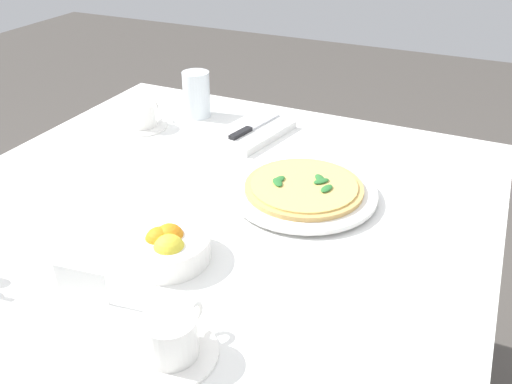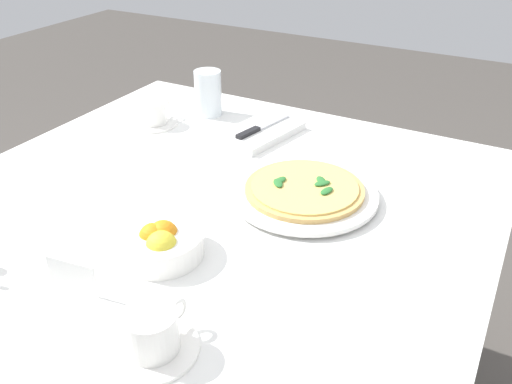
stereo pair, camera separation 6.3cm
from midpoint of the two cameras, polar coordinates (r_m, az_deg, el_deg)
dining_table at (r=1.18m, az=-3.33°, el=-6.56°), size 1.12×1.12×0.74m
pizza_plate at (r=1.11m, az=6.75°, el=-0.26°), size 0.30×0.30×0.02m
pizza at (r=1.11m, az=6.80°, el=0.36°), size 0.24×0.24×0.02m
coffee_cup_back_corner at (r=0.77m, az=-8.58°, el=-14.72°), size 0.13×0.13×0.07m
coffee_cup_left_edge at (r=1.46m, az=-9.65°, el=8.18°), size 0.13×0.13×0.07m
water_glass_center_back at (r=1.50m, az=-3.88°, el=10.17°), size 0.07×0.07×0.12m
napkin_folded at (r=1.38m, az=1.78°, el=6.34°), size 0.24×0.17×0.02m
dinner_knife at (r=1.38m, az=1.87°, el=6.91°), size 0.19×0.06×0.01m
citrus_bowl at (r=0.95m, az=-8.20°, el=-5.38°), size 0.15×0.15×0.06m
menu_card at (r=0.90m, az=-16.97°, el=-8.63°), size 0.02×0.09×0.06m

